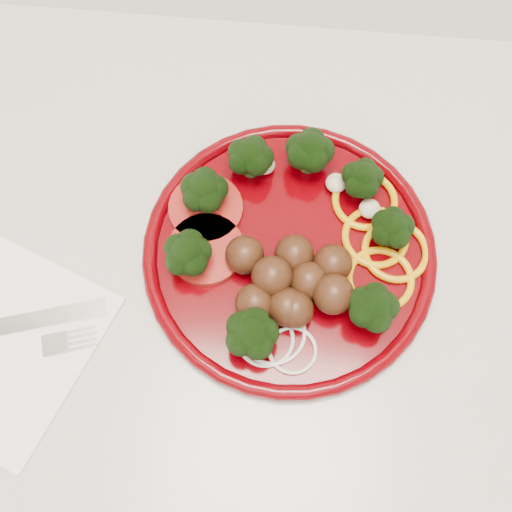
{
  "coord_description": "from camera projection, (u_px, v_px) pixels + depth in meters",
  "views": [
    {
      "loc": [
        0.2,
        1.51,
        1.46
      ],
      "look_at": [
        0.18,
        1.72,
        0.92
      ],
      "focal_mm": 45.0,
      "sensor_mm": 36.0,
      "label": 1
    }
  ],
  "objects": [
    {
      "name": "plate",
      "position": [
        291.0,
        249.0,
        0.58
      ],
      "size": [
        0.27,
        0.27,
        0.06
      ],
      "rotation": [
        0.0,
        0.0,
        -0.12
      ],
      "color": "#4E0004",
      "rests_on": "counter"
    },
    {
      "name": "counter",
      "position": [
        141.0,
        365.0,
        1.02
      ],
      "size": [
        2.4,
        0.6,
        0.9
      ],
      "color": "white",
      "rests_on": "ground"
    }
  ]
}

